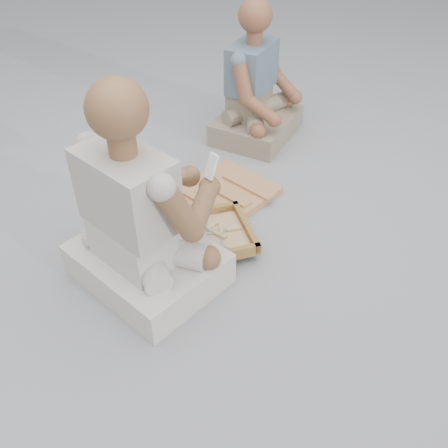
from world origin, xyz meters
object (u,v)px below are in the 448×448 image
carved_panel (214,200)px  companion (256,94)px  tool_tray (204,237)px  craftsman (141,221)px

carved_panel → companion: (0.58, 0.57, 0.27)m
tool_tray → carved_panel: bearing=56.3°
companion → carved_panel: bearing=9.2°
carved_panel → tool_tray: tool_tray is taller
tool_tray → craftsman: (-0.32, -0.07, 0.27)m
carved_panel → tool_tray: bearing=-123.7°
tool_tray → craftsman: craftsman is taller
craftsman → companion: size_ratio=1.13×
craftsman → companion: bearing=109.8°
carved_panel → companion: size_ratio=0.76×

